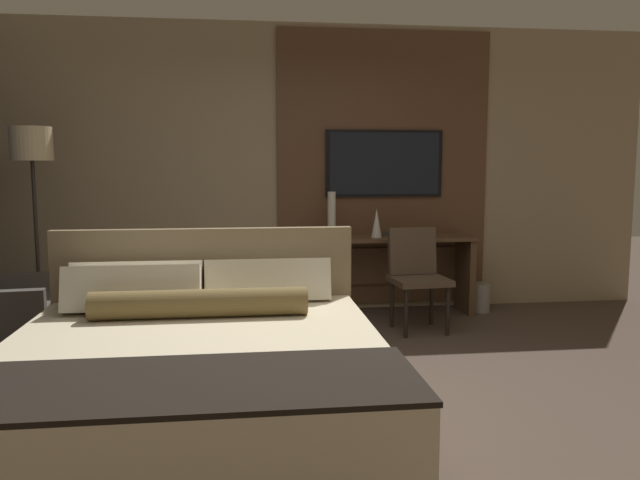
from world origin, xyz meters
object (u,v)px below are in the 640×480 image
(desk_chair, at_px, (416,269))
(floor_lamp, at_px, (32,161))
(tv, at_px, (384,164))
(vase_short, at_px, (377,223))
(book, at_px, (394,234))
(bed, at_px, (195,376))
(desk, at_px, (388,262))
(vase_tall, at_px, (332,214))
(waste_bin, at_px, (479,297))

(desk_chair, relative_size, floor_lamp, 0.51)
(tv, relative_size, floor_lamp, 0.66)
(vase_short, distance_m, book, 0.25)
(tv, relative_size, book, 4.73)
(floor_lamp, bearing_deg, desk_chair, -4.18)
(bed, relative_size, floor_lamp, 1.21)
(desk, height_order, tv, tv)
(desk, xyz_separation_m, vase_short, (-0.14, -0.10, 0.39))
(vase_tall, distance_m, vase_short, 0.43)
(bed, xyz_separation_m, book, (1.73, 2.56, 0.46))
(bed, height_order, vase_short, vase_short)
(tv, bearing_deg, vase_tall, -158.03)
(floor_lamp, bearing_deg, desk, 6.80)
(waste_bin, bearing_deg, floor_lamp, -175.56)
(bed, bearing_deg, waste_bin, 44.13)
(bed, relative_size, desk_chair, 2.38)
(desk, distance_m, vase_tall, 0.73)
(floor_lamp, bearing_deg, waste_bin, 4.44)
(desk, distance_m, book, 0.28)
(book, bearing_deg, bed, -124.02)
(book, bearing_deg, vase_tall, -177.54)
(bed, height_order, vase_tall, vase_tall)
(vase_short, bearing_deg, tv, 65.15)
(waste_bin, bearing_deg, bed, -135.87)
(tv, bearing_deg, vase_short, -114.85)
(tv, distance_m, book, 0.71)
(floor_lamp, distance_m, waste_bin, 4.28)
(tv, bearing_deg, desk, -90.00)
(desk, height_order, floor_lamp, floor_lamp)
(desk_chair, xyz_separation_m, vase_tall, (-0.67, 0.58, 0.44))
(waste_bin, bearing_deg, vase_tall, 178.95)
(vase_tall, relative_size, book, 1.75)
(desk_chair, height_order, floor_lamp, floor_lamp)
(bed, xyz_separation_m, vase_tall, (1.11, 2.53, 0.66))
(desk, xyz_separation_m, book, (0.06, -0.01, 0.27))
(vase_tall, bearing_deg, desk_chair, -40.82)
(desk, height_order, waste_bin, desk)
(desk_chair, relative_size, book, 3.63)
(desk_chair, relative_size, waste_bin, 3.20)
(desk, distance_m, desk_chair, 0.62)
(desk, relative_size, desk_chair, 1.80)
(vase_tall, height_order, vase_short, vase_tall)
(bed, xyz_separation_m, tv, (1.67, 2.76, 1.14))
(tv, distance_m, waste_bin, 1.63)
(book, distance_m, waste_bin, 1.07)
(floor_lamp, relative_size, vase_tall, 4.09)
(tv, distance_m, vase_short, 0.65)
(tv, bearing_deg, waste_bin, -15.38)
(vase_tall, bearing_deg, book, 2.46)
(floor_lamp, bearing_deg, vase_tall, 7.55)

